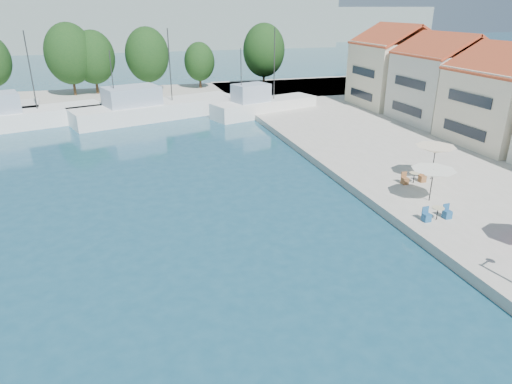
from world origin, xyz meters
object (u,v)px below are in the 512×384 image
object	(u,v)px
umbrella_white	(433,173)
trawler_04	(262,106)
umbrella_cream	(435,150)
trawler_02	(17,118)
trawler_03	(153,109)

from	to	relation	value
umbrella_white	trawler_04	bearing A→B (deg)	93.64
trawler_04	umbrella_white	xyz separation A→B (m)	(1.86, -29.14, 1.37)
umbrella_white	umbrella_cream	xyz separation A→B (m)	(2.59, 3.31, 0.34)
trawler_02	umbrella_white	distance (m)	42.21
trawler_03	umbrella_cream	xyz separation A→B (m)	(17.00, -28.10, 1.71)
trawler_02	trawler_04	bearing A→B (deg)	-21.08
trawler_02	umbrella_white	size ratio (longest dim) A/B	6.30
trawler_04	umbrella_cream	world-z (taller)	trawler_04
trawler_03	umbrella_white	xyz separation A→B (m)	(14.41, -31.41, 1.37)
umbrella_cream	trawler_04	bearing A→B (deg)	99.76
trawler_04	trawler_02	bearing A→B (deg)	158.56
trawler_02	trawler_03	distance (m)	14.29
trawler_02	umbrella_white	bearing A→B (deg)	-64.43
trawler_02	trawler_03	world-z (taller)	same
umbrella_white	umbrella_cream	size ratio (longest dim) A/B	0.99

